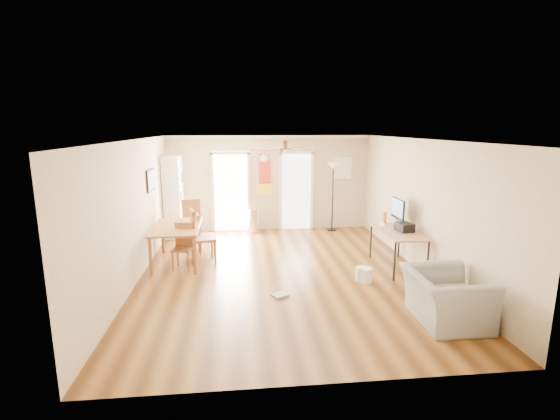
{
  "coord_description": "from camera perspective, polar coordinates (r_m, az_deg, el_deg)",
  "views": [
    {
      "loc": [
        -0.84,
        -7.43,
        2.84
      ],
      "look_at": [
        0.0,
        0.6,
        1.15
      ],
      "focal_mm": 25.74,
      "sensor_mm": 36.0,
      "label": 1
    }
  ],
  "objects": [
    {
      "name": "wall_left",
      "position": [
        7.83,
        -19.96,
        -0.25
      ],
      "size": [
        0.04,
        7.0,
        2.6
      ],
      "primitive_type": null,
      "color": "beige",
      "rests_on": "floor"
    },
    {
      "name": "wall_decal",
      "position": [
        11.01,
        -2.21,
        5.08
      ],
      "size": [
        0.46,
        0.03,
        1.1
      ],
      "primitive_type": "cube",
      "color": "red",
      "rests_on": "wall_back"
    },
    {
      "name": "armchair",
      "position": [
        6.49,
        22.46,
        -11.42
      ],
      "size": [
        1.03,
        1.18,
        0.76
      ],
      "primitive_type": "imported",
      "rotation": [
        0.0,
        0.0,
        1.55
      ],
      "color": "gray",
      "rests_on": "floor"
    },
    {
      "name": "wastebasket_b",
      "position": [
        7.73,
        11.58,
        -8.91
      ],
      "size": [
        0.25,
        0.25,
        0.27
      ],
      "primitive_type": "cylinder",
      "rotation": [
        0.0,
        0.0,
        0.05
      ],
      "color": "silver",
      "rests_on": "floor"
    },
    {
      "name": "dining_chair_near",
      "position": [
        8.36,
        -13.73,
        -5.1
      ],
      "size": [
        0.44,
        0.44,
        0.91
      ],
      "primitive_type": null,
      "rotation": [
        0.0,
        0.0,
        -0.17
      ],
      "color": "#995F31",
      "rests_on": "floor"
    },
    {
      "name": "wall_right",
      "position": [
        8.4,
        19.46,
        0.57
      ],
      "size": [
        0.04,
        7.0,
        2.6
      ],
      "primitive_type": null,
      "color": "beige",
      "rests_on": "floor"
    },
    {
      "name": "bookshelf",
      "position": [
        10.82,
        -14.82,
        1.89
      ],
      "size": [
        0.55,
        0.99,
        2.1
      ],
      "primitive_type": null,
      "rotation": [
        0.0,
        0.0,
        0.14
      ],
      "color": "white",
      "rests_on": "floor"
    },
    {
      "name": "framed_poster",
      "position": [
        9.11,
        -17.91,
        4.05
      ],
      "size": [
        0.04,
        0.66,
        0.48
      ],
      "primitive_type": "cube",
      "color": "black",
      "rests_on": "wall_left"
    },
    {
      "name": "wall_back",
      "position": [
        11.07,
        -1.56,
        3.82
      ],
      "size": [
        5.5,
        0.04,
        2.6
      ],
      "primitive_type": null,
      "color": "beige",
      "rests_on": "floor"
    },
    {
      "name": "ceiling",
      "position": [
        7.49,
        0.48,
        9.98
      ],
      "size": [
        5.5,
        7.0,
        0.0
      ],
      "primitive_type": null,
      "color": "silver",
      "rests_on": "floor"
    },
    {
      "name": "ac_grille",
      "position": [
        11.34,
        8.88,
        5.9
      ],
      "size": [
        0.5,
        0.04,
        0.6
      ],
      "primitive_type": "cube",
      "color": "white",
      "rests_on": "wall_back"
    },
    {
      "name": "keyboard",
      "position": [
        8.85,
        14.3,
        -2.0
      ],
      "size": [
        0.22,
        0.37,
        0.01
      ],
      "primitive_type": "cube",
      "rotation": [
        0.0,
        0.0,
        -0.32
      ],
      "color": "white",
      "rests_on": "computer_desk"
    },
    {
      "name": "wastebasket_a",
      "position": [
        7.7,
        12.08,
        -9.02
      ],
      "size": [
        0.24,
        0.24,
        0.27
      ],
      "primitive_type": "cylinder",
      "rotation": [
        0.0,
        0.0,
        0.04
      ],
      "color": "white",
      "rests_on": "floor"
    },
    {
      "name": "bathroom_doorway",
      "position": [
        11.18,
        2.29,
        2.59
      ],
      "size": [
        0.8,
        0.1,
        2.1
      ],
      "primitive_type": null,
      "color": "white",
      "rests_on": "wall_back"
    },
    {
      "name": "trash_can",
      "position": [
        10.93,
        -3.75,
        -1.56
      ],
      "size": [
        0.3,
        0.3,
        0.64
      ],
      "primitive_type": "cylinder",
      "rotation": [
        0.0,
        0.0,
        0.02
      ],
      "color": "silver",
      "rests_on": "floor"
    },
    {
      "name": "imac",
      "position": [
        8.76,
        16.37,
        -0.32
      ],
      "size": [
        0.13,
        0.64,
        0.59
      ],
      "primitive_type": null,
      "rotation": [
        0.0,
        0.0,
        -0.07
      ],
      "color": "black",
      "rests_on": "computer_desk"
    },
    {
      "name": "wall_front",
      "position": [
        4.31,
        5.73,
        -9.18
      ],
      "size": [
        5.5,
        0.04,
        2.6
      ],
      "primitive_type": null,
      "color": "beige",
      "rests_on": "floor"
    },
    {
      "name": "floor_cloth",
      "position": [
        6.99,
        0.0,
        -12.0
      ],
      "size": [
        0.32,
        0.3,
        0.04
      ],
      "primitive_type": "cube",
      "rotation": [
        0.0,
        0.0,
        0.5
      ],
      "color": "#9FA09A",
      "rests_on": "floor"
    },
    {
      "name": "dining_chair_right_a",
      "position": [
        9.28,
        -10.47,
        -3.29
      ],
      "size": [
        0.44,
        0.44,
        0.9
      ],
      "primitive_type": null,
      "rotation": [
        0.0,
        0.0,
        1.78
      ],
      "color": "olive",
      "rests_on": "floor"
    },
    {
      "name": "dining_table",
      "position": [
        8.76,
        -14.37,
        -4.75
      ],
      "size": [
        0.99,
        1.62,
        0.8
      ],
      "primitive_type": null,
      "rotation": [
        0.0,
        0.0,
        0.02
      ],
      "color": "#9B6432",
      "rests_on": "floor"
    },
    {
      "name": "crown_molding",
      "position": [
        7.49,
        0.48,
        9.67
      ],
      "size": [
        5.5,
        7.0,
        0.08
      ],
      "primitive_type": null,
      "color": "white",
      "rests_on": "wall_back"
    },
    {
      "name": "torchiere_lamp",
      "position": [
        11.1,
        7.49,
        1.88
      ],
      "size": [
        0.43,
        0.43,
        1.89
      ],
      "primitive_type": null,
      "rotation": [
        0.0,
        0.0,
        0.23
      ],
      "color": "black",
      "rests_on": "floor"
    },
    {
      "name": "orange_bottle",
      "position": [
        8.98,
        14.64,
        -1.04
      ],
      "size": [
        0.11,
        0.11,
        0.25
      ],
      "primitive_type": "cylinder",
      "rotation": [
        0.0,
        0.0,
        -0.32
      ],
      "color": "#F95D16",
      "rests_on": "computer_desk"
    },
    {
      "name": "computer_desk",
      "position": [
        8.52,
        16.3,
        -5.41
      ],
      "size": [
        0.72,
        1.45,
        0.78
      ],
      "primitive_type": null,
      "color": "#A37A58",
      "rests_on": "floor"
    },
    {
      "name": "dining_chair_far",
      "position": [
        10.33,
        -12.64,
        -1.34
      ],
      "size": [
        0.55,
        0.55,
        1.08
      ],
      "primitive_type": null,
      "rotation": [
        0.0,
        0.0,
        3.43
      ],
      "color": "#995E31",
      "rests_on": "floor"
    },
    {
      "name": "ceiling_fan",
      "position": [
        7.2,
        0.75,
        8.55
      ],
      "size": [
        1.24,
        1.24,
        0.2
      ],
      "primitive_type": null,
      "color": "#593819",
      "rests_on": "ceiling"
    },
    {
      "name": "dining_chair_right_b",
      "position": [
        8.65,
        -10.82,
        -3.63
      ],
      "size": [
        0.56,
        0.56,
        1.13
      ],
      "primitive_type": null,
      "rotation": [
        0.0,
        0.0,
        1.8
      ],
      "color": "#935B2F",
      "rests_on": "floor"
    },
    {
      "name": "floor",
      "position": [
        8.0,
        0.45,
        -8.97
      ],
      "size": [
        7.0,
        7.0,
        0.0
      ],
      "primitive_type": "plane",
      "color": "brown",
      "rests_on": "ground"
    },
    {
      "name": "kitchen_doorway",
      "position": [
        11.07,
        -6.98,
        2.42
      ],
      "size": [
        0.9,
        0.1,
        2.1
      ],
      "primitive_type": null,
      "color": "white",
      "rests_on": "wall_back"
    },
    {
      "name": "printer",
      "position": [
        8.41,
        17.26,
        -2.34
      ],
      "size": [
        0.34,
        0.38,
        0.17
      ],
      "primitive_type": "cube",
      "rotation": [
        0.0,
        0.0,
        0.19
      ],
      "color": "black",
      "rests_on": "computer_desk"
    }
  ]
}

